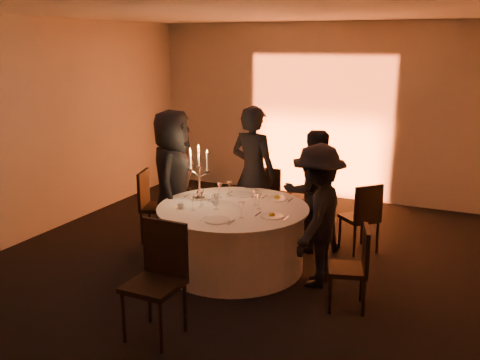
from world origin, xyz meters
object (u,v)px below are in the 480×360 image
at_px(chair_back_right, 363,214).
at_px(guest_back_left, 253,174).
at_px(chair_front, 159,272).
at_px(guest_left, 173,180).
at_px(chair_right, 355,264).
at_px(candelabra, 199,180).
at_px(guest_right, 317,216).
at_px(chair_left, 152,202).
at_px(coffee_cup, 181,206).
at_px(banquet_table, 233,237).
at_px(guest_back_right, 313,191).
at_px(chair_back_left, 270,195).

bearing_deg(chair_back_right, guest_back_left, -42.65).
height_order(chair_front, guest_left, guest_left).
xyz_separation_m(chair_back_right, chair_right, (0.25, -1.54, -0.03)).
bearing_deg(chair_back_right, candelabra, -17.37).
bearing_deg(guest_right, chair_left, -99.82).
height_order(chair_right, coffee_cup, chair_right).
height_order(coffee_cup, candelabra, candelabra).
distance_m(banquet_table, chair_left, 1.47).
distance_m(chair_right, coffee_cup, 2.11).
xyz_separation_m(banquet_table, chair_back_right, (1.31, 1.13, 0.13)).
height_order(guest_back_right, candelabra, guest_back_right).
relative_size(guest_back_left, guest_right, 1.15).
relative_size(chair_back_right, guest_right, 0.58).
xyz_separation_m(guest_back_left, guest_back_right, (0.87, -0.07, -0.13)).
distance_m(chair_right, guest_right, 0.73).
xyz_separation_m(chair_right, coffee_cup, (-2.08, 0.10, 0.31)).
xyz_separation_m(chair_back_left, guest_back_right, (0.76, -0.42, 0.25)).
relative_size(guest_back_left, coffee_cup, 16.84).
xyz_separation_m(chair_front, guest_back_left, (-0.21, 2.67, 0.32)).
distance_m(chair_left, chair_back_right, 2.82).
distance_m(chair_front, guest_back_right, 2.69).
bearing_deg(guest_right, banquet_table, -91.19).
bearing_deg(guest_back_left, banquet_table, 110.25).
bearing_deg(banquet_table, guest_back_right, 54.57).
bearing_deg(chair_left, chair_back_left, -70.45).
bearing_deg(guest_right, guest_back_right, -160.55).
bearing_deg(chair_left, guest_back_left, -79.34).
distance_m(chair_front, guest_right, 1.93).
xyz_separation_m(chair_back_right, guest_left, (-2.33, -0.81, 0.40)).
xyz_separation_m(guest_back_right, candelabra, (-1.20, -0.84, 0.21)).
bearing_deg(guest_back_right, guest_back_left, -40.12).
distance_m(chair_right, guest_back_right, 1.66).
bearing_deg(coffee_cup, chair_left, 141.64).
xyz_separation_m(guest_right, candelabra, (-1.55, 0.13, 0.21)).
xyz_separation_m(chair_back_right, guest_back_right, (-0.62, -0.17, 0.28)).
height_order(chair_left, guest_left, guest_left).
bearing_deg(chair_front, guest_back_left, 95.43).
height_order(guest_left, coffee_cup, guest_left).
xyz_separation_m(banquet_table, coffee_cup, (-0.52, -0.31, 0.42)).
bearing_deg(banquet_table, chair_right, -14.77).
relative_size(guest_left, guest_right, 1.14).
xyz_separation_m(chair_back_right, candelabra, (-1.82, -1.02, 0.49)).
bearing_deg(chair_right, banquet_table, -120.90).
bearing_deg(chair_back_left, guest_back_right, 154.21).
bearing_deg(chair_right, chair_left, -121.17).
height_order(chair_front, coffee_cup, chair_front).
bearing_deg(coffee_cup, guest_right, 10.93).
bearing_deg(guest_back_left, guest_back_right, -174.56).
relative_size(guest_back_right, coffee_cup, 14.49).
bearing_deg(chair_right, chair_back_right, 173.15).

